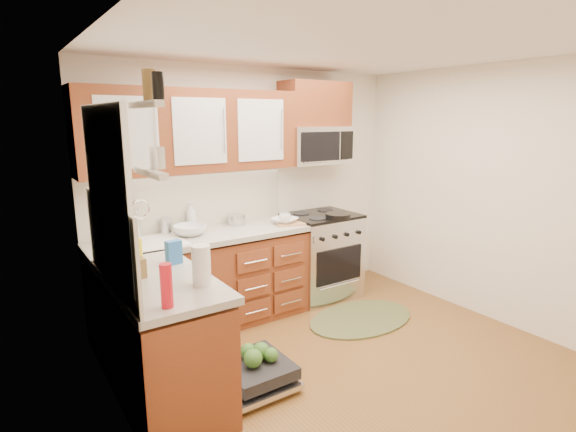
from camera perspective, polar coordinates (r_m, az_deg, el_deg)
floor at (r=3.88m, az=9.44°, el=-18.69°), size 3.50×3.50×0.00m
ceiling at (r=3.37m, az=11.04°, el=20.80°), size 3.50×3.50×0.00m
wall_back at (r=4.80m, az=-4.45°, el=3.44°), size 3.50×0.04×2.50m
wall_left at (r=2.56m, az=-19.42°, el=-5.21°), size 0.04×3.50×2.50m
wall_right at (r=4.78m, az=25.48°, el=2.23°), size 0.04×3.50×2.50m
base_cabinet_back at (r=4.44m, az=-10.58°, el=-8.52°), size 2.05×0.60×0.85m
base_cabinet_left at (r=3.42m, az=-15.71°, el=-15.42°), size 0.60×1.25×0.85m
countertop_back at (r=4.29m, az=-10.78°, el=-2.62°), size 2.07×0.64×0.05m
countertop_left at (r=3.23m, az=-16.03°, el=-7.90°), size 0.64×1.27×0.05m
backsplash_back at (r=4.49m, az=-12.43°, el=2.04°), size 2.05×0.02×0.57m
backsplash_left at (r=3.07m, az=-21.61°, el=-3.30°), size 0.02×1.25×0.57m
upper_cabinets at (r=4.27m, az=-12.04°, el=10.52°), size 2.05×0.35×0.75m
cabinet_over_mw at (r=4.98m, az=3.44°, el=13.99°), size 0.76×0.35×0.47m
range at (r=5.09m, az=4.19°, el=-5.01°), size 0.76×0.64×0.95m
microwave at (r=4.96m, az=3.55°, el=8.97°), size 0.76×0.38×0.40m
sink at (r=4.13m, az=-17.33°, el=-5.00°), size 0.62×0.50×0.26m
dishwasher at (r=3.60m, az=-4.69°, el=-19.41°), size 0.70×0.60×0.20m
window at (r=2.98m, az=-22.02°, el=2.91°), size 0.03×1.05×1.05m
window_blind at (r=2.95m, az=-22.06°, el=9.28°), size 0.02×0.96×0.40m
shelf_upper at (r=2.12m, az=-17.71°, el=13.33°), size 0.04×0.40×0.03m
shelf_lower at (r=2.14m, az=-17.18°, el=5.28°), size 0.04×0.40×0.03m
rug at (r=4.71m, az=9.26°, el=-12.71°), size 1.34×1.06×0.02m
skillet at (r=4.79m, az=6.36°, el=0.03°), size 0.35×0.35×0.05m
stock_pot at (r=4.59m, az=-6.53°, el=-0.47°), size 0.23×0.23×0.11m
cutting_board at (r=4.58m, az=0.36°, el=-0.98°), size 0.32×0.26×0.02m
canister at (r=4.36m, az=-15.24°, el=-1.18°), size 0.13×0.13×0.16m
paper_towel_roll at (r=2.98m, az=-10.95°, el=-6.16°), size 0.15×0.15×0.27m
mustard_bottle at (r=3.44m, az=-18.54°, el=-4.52°), size 0.08×0.08×0.22m
red_bottle at (r=2.68m, az=-15.18°, el=-8.54°), size 0.08×0.08×0.26m
wooden_box at (r=3.23m, az=-18.89°, el=-6.37°), size 0.14×0.11×0.13m
blue_carton at (r=3.46m, az=-14.31°, el=-4.48°), size 0.12×0.08×0.18m
bowl_a at (r=4.61m, az=-0.43°, el=-0.61°), size 0.33×0.33×0.06m
bowl_b at (r=4.26m, az=-12.33°, el=-1.77°), size 0.38×0.38×0.09m
cup at (r=4.70m, az=-0.40°, el=-0.19°), size 0.14×0.14×0.09m
soap_bottle_a at (r=4.46m, az=-12.22°, el=0.01°), size 0.11×0.11×0.27m
soap_bottle_b at (r=3.30m, az=-20.05°, el=-5.44°), size 0.10×0.10×0.20m
soap_bottle_c at (r=3.64m, az=-21.41°, el=-4.29°), size 0.14×0.14×0.15m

